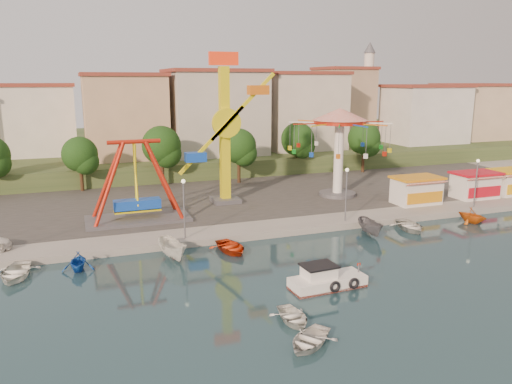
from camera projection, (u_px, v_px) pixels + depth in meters
name	position (u px, v px, depth m)	size (l,w,h in m)	color
ground	(338.00, 288.00, 34.69)	(200.00, 200.00, 0.00)	#16313D
quay_deck	(171.00, 157.00, 91.42)	(200.00, 100.00, 0.60)	#9E998E
asphalt_pad	(219.00, 191.00, 62.04)	(90.00, 28.00, 0.01)	#4C4944
hill_terrace	(166.00, 147.00, 95.74)	(200.00, 60.00, 3.00)	#384C26
pirate_ship_ride	(136.00, 183.00, 48.56)	(10.00, 5.00, 8.00)	#59595E
kamikaze_tower	(229.00, 133.00, 54.85)	(7.39, 3.10, 16.50)	#59595E
wave_swinger	(339.00, 132.00, 58.20)	(11.60, 11.60, 10.40)	#59595E
booth_left	(416.00, 190.00, 55.69)	(5.40, 3.78, 3.08)	white
booth_mid	(475.00, 185.00, 58.47)	(5.40, 3.78, 3.08)	white
booth_right	(512.00, 181.00, 60.38)	(5.40, 3.78, 3.08)	white
lamp_post_1	(184.00, 211.00, 43.23)	(0.14, 0.14, 5.00)	#59595E
lamp_post_2	(346.00, 196.00, 48.59)	(0.14, 0.14, 5.00)	#59595E
lamp_post_3	(476.00, 185.00, 53.96)	(0.14, 0.14, 5.00)	#59595E
tree_1	(80.00, 154.00, 61.38)	(4.35, 4.35, 6.80)	#382314
tree_2	(161.00, 145.00, 64.18)	(5.02, 5.02, 7.85)	#382314
tree_3	(239.00, 146.00, 66.28)	(4.68, 4.68, 7.32)	#382314
tree_4	(298.00, 139.00, 72.33)	(4.86, 4.86, 7.60)	#382314
tree_5	(364.00, 138.00, 74.03)	(4.83, 4.83, 7.54)	#382314
building_1	(38.00, 128.00, 73.00)	(12.33, 9.01, 8.63)	silver
building_2	(129.00, 116.00, 77.65)	(11.95, 9.28, 11.23)	tan
building_3	(220.00, 122.00, 79.60)	(12.59, 10.50, 9.20)	beige
building_4	(289.00, 118.00, 87.22)	(10.75, 9.23, 9.24)	beige
building_5	(361.00, 111.00, 89.75)	(12.77, 10.96, 11.21)	tan
building_6	(421.00, 107.00, 92.14)	(8.23, 8.98, 12.36)	silver
building_7	(453.00, 114.00, 101.04)	(11.59, 10.93, 8.76)	beige
minaret	(368.00, 89.00, 93.46)	(2.80, 2.80, 18.00)	silver
cabin_motorboat	(326.00, 281.00, 34.71)	(5.46, 2.36, 1.89)	white
rowboat_a	(293.00, 317.00, 29.82)	(2.26, 3.16, 0.66)	white
rowboat_b	(309.00, 340.00, 27.14)	(2.46, 3.44, 0.71)	silver
moored_boat_0	(15.00, 272.00, 36.43)	(3.00, 4.20, 0.87)	white
moored_boat_1	(78.00, 261.00, 37.83)	(2.40, 2.78, 1.46)	#1347AA
moored_boat_2	(173.00, 249.00, 40.24)	(1.60, 4.26, 1.64)	silver
moored_boat_3	(231.00, 247.00, 41.97)	(2.86, 4.00, 0.83)	red
moored_boat_5	(371.00, 227.00, 46.47)	(1.47, 3.90, 1.51)	#59585E
moored_boat_6	(410.00, 226.00, 48.02)	(2.94, 4.12, 0.85)	silver
moored_boat_7	(472.00, 215.00, 50.46)	(2.64, 3.06, 1.61)	#CE5B12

